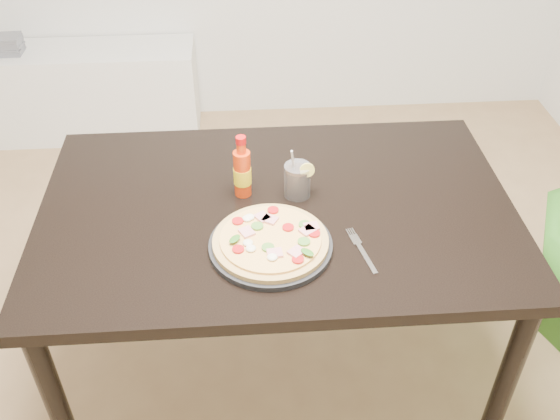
{
  "coord_description": "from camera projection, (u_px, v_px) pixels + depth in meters",
  "views": [
    {
      "loc": [
        0.14,
        -1.1,
        1.89
      ],
      "look_at": [
        0.24,
        0.23,
        0.83
      ],
      "focal_mm": 40.0,
      "sensor_mm": 36.0,
      "label": 1
    }
  ],
  "objects": [
    {
      "name": "cd_stack",
      "position": [
        7.0,
        45.0,
        3.22
      ],
      "size": [
        0.14,
        0.12,
        0.09
      ],
      "color": "slate",
      "rests_on": "media_console"
    },
    {
      "name": "media_console",
      "position": [
        69.0,
        93.0,
        3.44
      ],
      "size": [
        1.4,
        0.34,
        0.5
      ],
      "primitive_type": "cube",
      "color": "white",
      "rests_on": "ground"
    },
    {
      "name": "fork",
      "position": [
        361.0,
        249.0,
        1.69
      ],
      "size": [
        0.06,
        0.19,
        0.0
      ],
      "rotation": [
        0.0,
        0.0,
        0.22
      ],
      "color": "silver",
      "rests_on": "dining_table"
    },
    {
      "name": "cola_cup",
      "position": [
        297.0,
        181.0,
        1.85
      ],
      "size": [
        0.09,
        0.08,
        0.17
      ],
      "rotation": [
        0.0,
        0.0,
        0.08
      ],
      "color": "black",
      "rests_on": "dining_table"
    },
    {
      "name": "pizza",
      "position": [
        271.0,
        240.0,
        1.68
      ],
      "size": [
        0.31,
        0.31,
        0.03
      ],
      "color": "tan",
      "rests_on": "plate"
    },
    {
      "name": "hot_sauce_bottle",
      "position": [
        242.0,
        172.0,
        1.84
      ],
      "size": [
        0.05,
        0.05,
        0.2
      ],
      "rotation": [
        0.0,
        0.0,
        0.05
      ],
      "color": "red",
      "rests_on": "dining_table"
    },
    {
      "name": "plate",
      "position": [
        271.0,
        245.0,
        1.69
      ],
      "size": [
        0.34,
        0.34,
        0.02
      ],
      "primitive_type": "cylinder",
      "color": "black",
      "rests_on": "dining_table"
    },
    {
      "name": "dining_table",
      "position": [
        277.0,
        227.0,
        1.89
      ],
      "size": [
        1.4,
        0.9,
        0.75
      ],
      "color": "black",
      "rests_on": "ground"
    }
  ]
}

